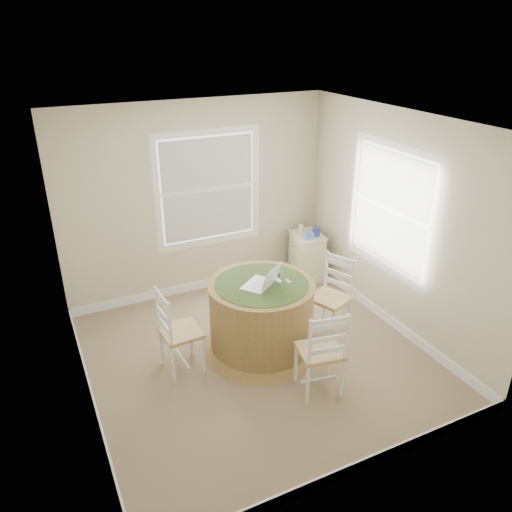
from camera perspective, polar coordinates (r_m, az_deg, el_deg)
room at (r=5.28m, az=1.00°, el=1.36°), size 3.64×3.64×2.64m
round_table at (r=5.63m, az=0.61°, el=-6.66°), size 1.36×1.36×0.85m
chair_left at (r=5.37m, az=-8.58°, el=-8.53°), size 0.43×0.44×0.95m
chair_near at (r=5.07m, az=7.33°, el=-10.68°), size 0.49×0.47×0.95m
chair_right at (r=5.97m, az=8.41°, el=-4.78°), size 0.53×0.54×0.95m
laptop at (r=5.38m, az=0.64°, el=-3.08°), size 0.49×0.48×0.26m
mouse at (r=5.48m, az=2.51°, el=-2.84°), size 0.08×0.11×0.04m
phone at (r=5.49m, az=3.72°, el=-2.93°), size 0.05×0.09×0.02m
keys at (r=5.60m, az=2.38°, el=-2.25°), size 0.07×0.06×0.02m
corner_chest at (r=7.26m, az=5.81°, el=-0.06°), size 0.45×0.57×0.70m
tissue_box at (r=6.98m, az=6.01°, el=2.43°), size 0.13×0.13×0.10m
box_yellow at (r=7.16m, az=6.27°, el=2.85°), size 0.16×0.12×0.06m
box_blue at (r=7.07m, az=6.79°, el=2.79°), size 0.09×0.09×0.12m
cup_cream at (r=7.21m, az=5.26°, el=3.17°), size 0.07×0.07×0.09m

